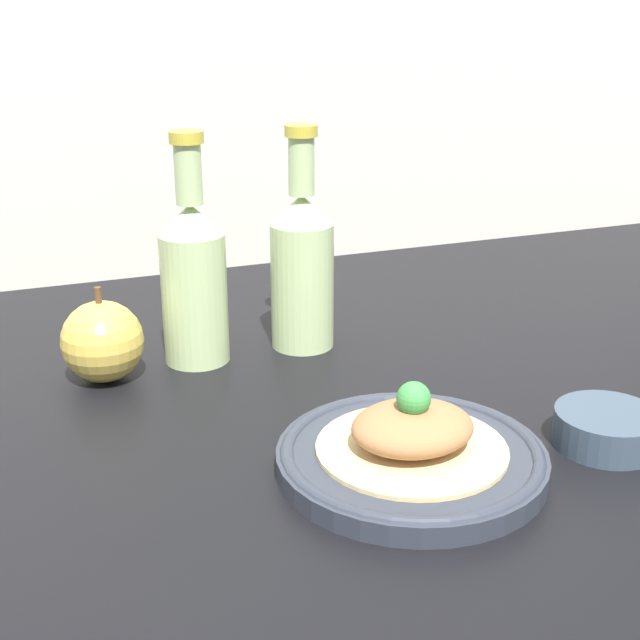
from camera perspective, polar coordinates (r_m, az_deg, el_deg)
The scene contains 7 objects.
ground_plane at distance 83.43cm, azimuth 1.57°, elevation -8.12°, with size 180.00×110.00×4.00cm, color black.
plate at distance 75.60cm, azimuth 5.86°, elevation -8.75°, with size 22.69×22.69×2.19cm.
plated_food at distance 74.40cm, azimuth 5.93°, elevation -7.07°, with size 16.06×16.06×6.22cm.
cider_bottle_left at distance 94.54cm, azimuth -8.09°, elevation 2.79°, with size 6.98×6.98×24.62cm.
cider_bottle_right at distance 97.66cm, azimuth -1.15°, elevation 3.58°, with size 6.98×6.98×24.62cm.
apple at distance 93.17cm, azimuth -13.75°, elevation -1.34°, with size 8.41×8.41×10.02cm.
dipping_bowl at distance 82.80cm, azimuth 17.88°, elevation -6.63°, with size 9.29×9.29×3.19cm.
Camera 1 is at (-27.72, -67.69, 38.13)cm, focal length 50.00 mm.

